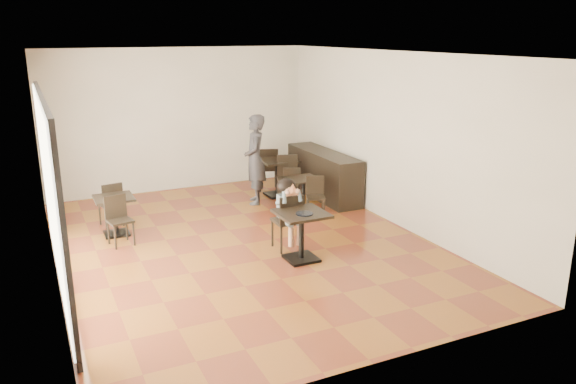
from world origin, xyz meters
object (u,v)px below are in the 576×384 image
child_table (301,236)px  cafe_table_left (115,216)px  adult_patron (255,160)px  chair_left_a (110,204)px  chair_back_b (288,180)px  chair_mid_a (291,184)px  child_chair (287,221)px  child (287,214)px  chair_back_a (268,169)px  cafe_table_back (278,178)px  chair_mid_b (316,197)px  cafe_table_mid (303,194)px  chair_left_b (120,221)px

child_table → cafe_table_left: 3.50m
adult_patron → chair_left_a: 3.06m
chair_back_b → chair_mid_a: bearing=-10.4°
cafe_table_left → chair_back_b: 3.69m
child_table → chair_mid_a: child_table is taller
child_chair → child: (0.00, -0.00, 0.12)m
adult_patron → chair_back_a: (0.65, 0.85, -0.45)m
cafe_table_back → chair_left_a: bearing=-172.2°
cafe_table_back → chair_back_a: chair_back_a is taller
chair_mid_a → chair_mid_b: (0.00, -1.10, 0.00)m
cafe_table_mid → chair_mid_a: 0.55m
cafe_table_mid → child_chair: bearing=-123.9°
chair_back_b → cafe_table_mid: bearing=-64.6°
cafe_table_back → chair_left_b: size_ratio=0.97×
child_table → chair_left_a: bearing=129.8°
child_chair → child: size_ratio=0.79×
cafe_table_back → child_chair: bearing=-111.4°
child_chair → adult_patron: 2.74m
child → cafe_table_mid: size_ratio=1.83×
cafe_table_mid → chair_left_a: bearing=170.3°
child_chair → chair_back_a: chair_back_a is taller
child_table → cafe_table_back: 3.69m
cafe_table_left → adult_patron: bearing=14.0°
child_chair → cafe_table_left: (-2.50, 1.90, -0.13)m
cafe_table_mid → chair_back_b: bearing=96.0°
cafe_table_back → adult_patron: bearing=-155.2°
chair_mid_b → child_table: bearing=-101.6°
child_chair → chair_left_a: bearing=-44.5°
chair_left_a → chair_left_b: 1.10m
cafe_table_back → chair_back_b: size_ratio=0.83×
chair_mid_a → cafe_table_mid: bearing=112.3°
chair_left_a → chair_left_b: same height
adult_patron → chair_left_b: bearing=-47.2°
cafe_table_mid → cafe_table_left: (-3.72, 0.08, 0.02)m
adult_patron → cafe_table_mid: size_ratio=2.86×
chair_mid_b → chair_back_a: size_ratio=0.80×
chair_mid_a → chair_back_b: (-0.06, 0.04, 0.10)m
child_chair → child: bearing=90.0°
child → adult_patron: size_ratio=0.64×
cafe_table_back → chair_back_a: bearing=90.0°
child_chair → child_table: bearing=90.0°
adult_patron → chair_back_a: adult_patron is taller
child_chair → chair_mid_b: 1.76m
child_chair → chair_mid_a: bearing=-117.3°
cafe_table_left → chair_back_a: bearing=23.7°
cafe_table_mid → chair_back_b: chair_back_b is taller
child_chair → chair_left_a: (-2.50, 2.45, -0.06)m
chair_mid_b → chair_back_b: chair_back_b is taller
chair_left_b → cafe_table_mid: bearing=-4.5°
chair_back_b → chair_back_a: bearing=109.4°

